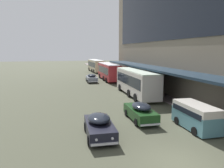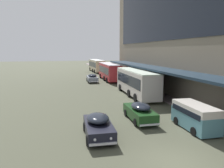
{
  "view_description": "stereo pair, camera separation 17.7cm",
  "coord_description": "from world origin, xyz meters",
  "px_view_note": "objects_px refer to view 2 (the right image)",
  "views": [
    {
      "loc": [
        -6.18,
        -9.88,
        6.06
      ],
      "look_at": [
        0.23,
        15.65,
        2.0
      ],
      "focal_mm": 35.0,
      "sensor_mm": 36.0,
      "label": 1
    },
    {
      "loc": [
        -6.01,
        -9.92,
        6.06
      ],
      "look_at": [
        0.23,
        15.65,
        2.0
      ],
      "focal_mm": 35.0,
      "sensor_mm": 36.0,
      "label": 2
    }
  ],
  "objects_px": {
    "transit_bus_kerbside_far": "(136,81)",
    "sedan_lead_mid": "(140,112)",
    "sedan_second_mid": "(98,126)",
    "transit_bus_kerbside_rear": "(109,71)",
    "sedan_far_back": "(92,78)",
    "vw_van": "(194,115)",
    "fire_hydrant": "(204,112)",
    "transit_bus_kerbside_front": "(96,65)"
  },
  "relations": [
    {
      "from": "transit_bus_kerbside_far",
      "to": "sedan_lead_mid",
      "type": "height_order",
      "value": "transit_bus_kerbside_far"
    },
    {
      "from": "sedan_lead_mid",
      "to": "sedan_second_mid",
      "type": "bearing_deg",
      "value": -147.67
    },
    {
      "from": "transit_bus_kerbside_rear",
      "to": "transit_bus_kerbside_far",
      "type": "bearing_deg",
      "value": -89.84
    },
    {
      "from": "transit_bus_kerbside_far",
      "to": "sedan_second_mid",
      "type": "xyz_separation_m",
      "value": [
        -7.49,
        -12.8,
        -1.19
      ]
    },
    {
      "from": "sedan_lead_mid",
      "to": "sedan_second_mid",
      "type": "height_order",
      "value": "sedan_lead_mid"
    },
    {
      "from": "sedan_far_back",
      "to": "sedan_second_mid",
      "type": "bearing_deg",
      "value": -97.69
    },
    {
      "from": "transit_bus_kerbside_far",
      "to": "vw_van",
      "type": "height_order",
      "value": "transit_bus_kerbside_far"
    },
    {
      "from": "transit_bus_kerbside_far",
      "to": "fire_hydrant",
      "type": "distance_m",
      "value": 11.12
    },
    {
      "from": "transit_bus_kerbside_front",
      "to": "sedan_second_mid",
      "type": "distance_m",
      "value": 47.4
    },
    {
      "from": "fire_hydrant",
      "to": "sedan_second_mid",
      "type": "bearing_deg",
      "value": -168.27
    },
    {
      "from": "sedan_far_back",
      "to": "transit_bus_kerbside_far",
      "type": "bearing_deg",
      "value": -74.81
    },
    {
      "from": "transit_bus_kerbside_rear",
      "to": "sedan_second_mid",
      "type": "relative_size",
      "value": 2.42
    },
    {
      "from": "transit_bus_kerbside_rear",
      "to": "fire_hydrant",
      "type": "relative_size",
      "value": 15.68
    },
    {
      "from": "sedan_far_back",
      "to": "sedan_second_mid",
      "type": "xyz_separation_m",
      "value": [
        -3.64,
        -26.98,
        -0.01
      ]
    },
    {
      "from": "transit_bus_kerbside_rear",
      "to": "transit_bus_kerbside_far",
      "type": "relative_size",
      "value": 0.97
    },
    {
      "from": "transit_bus_kerbside_front",
      "to": "sedan_far_back",
      "type": "xyz_separation_m",
      "value": [
        -4.19,
        -19.76,
        -1.17
      ]
    },
    {
      "from": "transit_bus_kerbside_front",
      "to": "vw_van",
      "type": "height_order",
      "value": "transit_bus_kerbside_front"
    },
    {
      "from": "transit_bus_kerbside_front",
      "to": "transit_bus_kerbside_rear",
      "type": "height_order",
      "value": "transit_bus_kerbside_front"
    },
    {
      "from": "fire_hydrant",
      "to": "transit_bus_kerbside_rear",
      "type": "bearing_deg",
      "value": 96.04
    },
    {
      "from": "sedan_second_mid",
      "to": "vw_van",
      "type": "xyz_separation_m",
      "value": [
        7.54,
        -0.24,
        0.32
      ]
    },
    {
      "from": "sedan_lead_mid",
      "to": "transit_bus_kerbside_rear",
      "type": "bearing_deg",
      "value": 82.75
    },
    {
      "from": "sedan_lead_mid",
      "to": "sedan_second_mid",
      "type": "relative_size",
      "value": 1.05
    },
    {
      "from": "transit_bus_kerbside_rear",
      "to": "vw_van",
      "type": "height_order",
      "value": "transit_bus_kerbside_rear"
    },
    {
      "from": "sedan_far_back",
      "to": "vw_van",
      "type": "xyz_separation_m",
      "value": [
        3.89,
        -27.22,
        0.32
      ]
    },
    {
      "from": "sedan_far_back",
      "to": "vw_van",
      "type": "bearing_deg",
      "value": -81.86
    },
    {
      "from": "sedan_second_mid",
      "to": "vw_van",
      "type": "height_order",
      "value": "vw_van"
    },
    {
      "from": "transit_bus_kerbside_front",
      "to": "fire_hydrant",
      "type": "xyz_separation_m",
      "value": [
        2.42,
        -44.61,
        -1.46
      ]
    },
    {
      "from": "transit_bus_kerbside_far",
      "to": "sedan_second_mid",
      "type": "bearing_deg",
      "value": -120.35
    },
    {
      "from": "transit_bus_kerbside_rear",
      "to": "transit_bus_kerbside_far",
      "type": "distance_m",
      "value": 15.88
    },
    {
      "from": "transit_bus_kerbside_far",
      "to": "fire_hydrant",
      "type": "relative_size",
      "value": 16.21
    },
    {
      "from": "sedan_far_back",
      "to": "fire_hydrant",
      "type": "height_order",
      "value": "sedan_far_back"
    },
    {
      "from": "sedan_far_back",
      "to": "fire_hydrant",
      "type": "xyz_separation_m",
      "value": [
        6.62,
        -24.85,
        -0.29
      ]
    },
    {
      "from": "sedan_second_mid",
      "to": "sedan_lead_mid",
      "type": "bearing_deg",
      "value": 32.33
    },
    {
      "from": "vw_van",
      "to": "fire_hydrant",
      "type": "distance_m",
      "value": 3.66
    },
    {
      "from": "transit_bus_kerbside_rear",
      "to": "vw_van",
      "type": "xyz_separation_m",
      "value": [
        0.09,
        -28.91,
        -0.85
      ]
    },
    {
      "from": "fire_hydrant",
      "to": "transit_bus_kerbside_front",
      "type": "bearing_deg",
      "value": 93.11
    },
    {
      "from": "sedan_second_mid",
      "to": "fire_hydrant",
      "type": "distance_m",
      "value": 10.48
    },
    {
      "from": "transit_bus_kerbside_far",
      "to": "transit_bus_kerbside_rear",
      "type": "bearing_deg",
      "value": 90.16
    },
    {
      "from": "sedan_far_back",
      "to": "sedan_lead_mid",
      "type": "xyz_separation_m",
      "value": [
        0.49,
        -24.36,
        0.01
      ]
    },
    {
      "from": "sedan_lead_mid",
      "to": "fire_hydrant",
      "type": "height_order",
      "value": "sedan_lead_mid"
    },
    {
      "from": "transit_bus_kerbside_front",
      "to": "fire_hydrant",
      "type": "bearing_deg",
      "value": -86.89
    },
    {
      "from": "transit_bus_kerbside_far",
      "to": "vw_van",
      "type": "distance_m",
      "value": 13.07
    }
  ]
}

